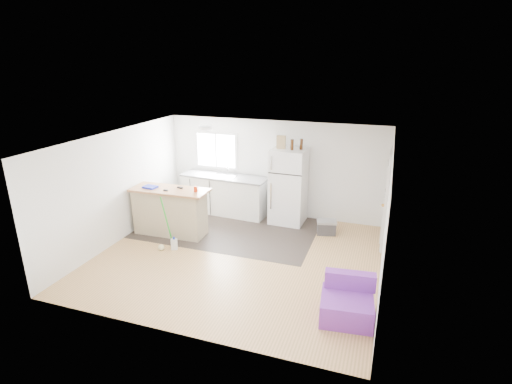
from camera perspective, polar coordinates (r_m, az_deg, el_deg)
room at (r=7.70m, az=-2.71°, el=-1.32°), size 5.51×5.01×2.41m
vinyl_zone at (r=9.48m, az=-3.92°, el=-5.17°), size 4.05×2.50×0.00m
window at (r=10.39m, az=-5.70°, el=5.93°), size 1.18×0.06×0.98m
interior_door at (r=8.74m, az=18.11°, el=-1.05°), size 0.11×0.92×2.10m
ceiling_fixture at (r=8.94m, az=-7.23°, el=9.09°), size 0.30×0.30×0.07m
kitchen_cabinets at (r=10.24m, az=-4.46°, el=-0.30°), size 2.27×0.84×1.28m
peninsula at (r=9.20m, az=-12.17°, el=-2.69°), size 1.76×0.72×1.07m
refrigerator at (r=9.56m, az=4.66°, el=0.83°), size 0.82×0.78×1.82m
cooler at (r=9.24m, az=10.02°, el=-4.94°), size 0.49×0.39×0.33m
purple_seat at (r=6.53m, az=12.88°, el=-15.24°), size 0.86×0.82×0.65m
cleaner_jug at (r=8.59m, az=-11.60°, el=-7.30°), size 0.15×0.13×0.28m
mop at (r=8.58m, az=-13.16°, el=-6.62°), size 0.21×0.34×1.21m
red_cup at (r=8.70m, az=-8.63°, el=0.41°), size 0.09×0.09×0.12m
blue_tray at (r=9.19m, az=-14.88°, el=0.71°), size 0.33×0.26×0.04m
tool_a at (r=9.01m, az=-10.81°, el=0.63°), size 0.15×0.08×0.03m
tool_b at (r=8.90m, az=-12.78°, el=0.25°), size 0.10×0.05×0.03m
cardboard_box at (r=9.31m, az=3.60°, el=7.13°), size 0.21×0.11×0.30m
bottle_left at (r=9.17m, az=5.18°, el=6.75°), size 0.08×0.08×0.25m
bottle_right at (r=9.25m, az=6.48°, el=6.80°), size 0.08×0.08×0.25m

